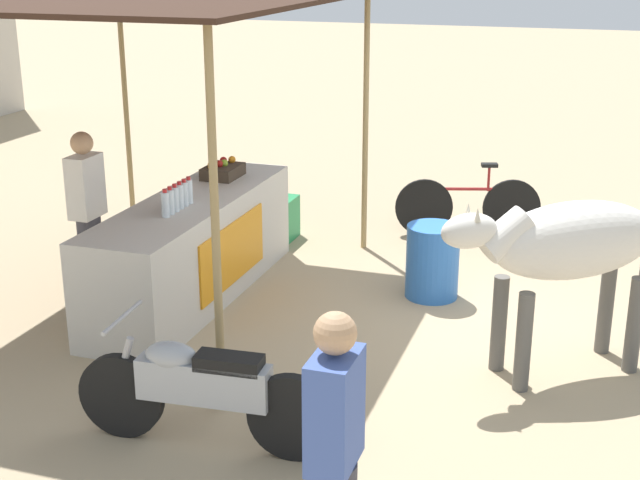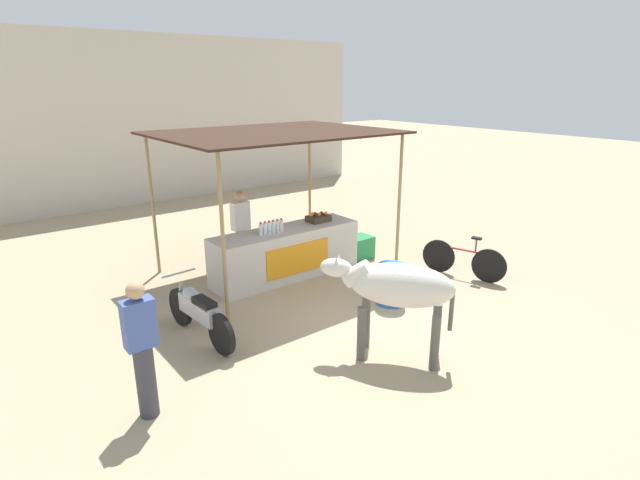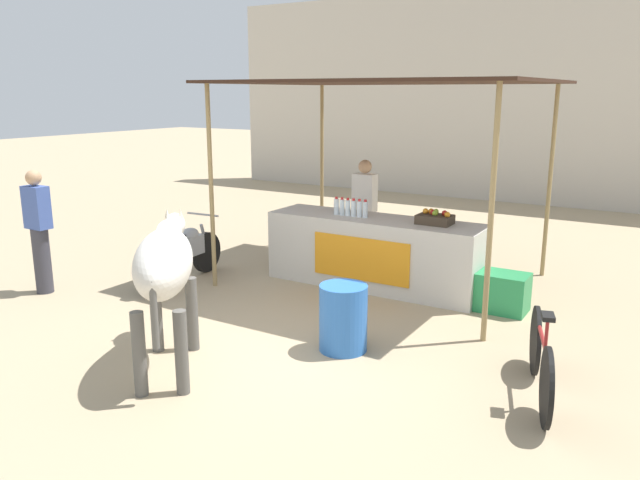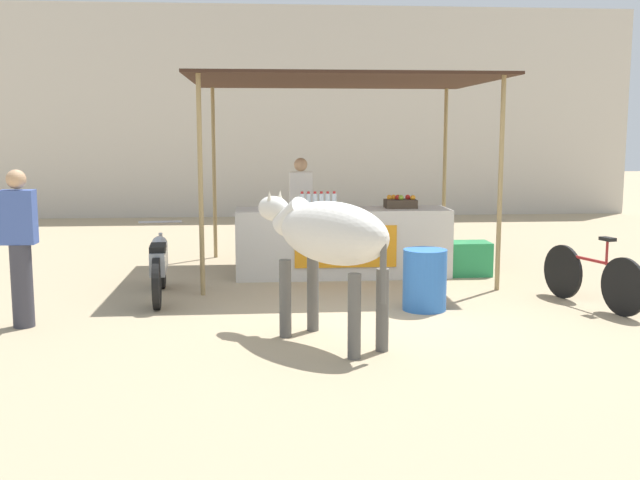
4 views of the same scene
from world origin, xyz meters
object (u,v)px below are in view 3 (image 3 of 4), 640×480
Objects in this scene: cooler_box at (503,292)px; bicycle_leaning at (541,360)px; cow at (165,266)px; passerby_on_street at (39,231)px; fruit_crate at (435,218)px; vendor_behind_counter at (364,213)px; water_barrel at (343,318)px; motorcycle_parked at (181,252)px; stall_counter at (374,252)px.

bicycle_leaning is (0.89, -2.05, 0.11)m from cooler_box.
cow is 3.24m from passerby_on_street.
bicycle_leaning reaches higher than cooler_box.
fruit_crate is 1.56m from vendor_behind_counter.
water_barrel is 0.42× the size of cow.
cooler_box is 0.33× the size of motorcycle_parked.
vendor_behind_counter reaches higher than cooler_box.
passerby_on_street is (-3.65, -2.54, 0.37)m from stall_counter.
fruit_crate reaches higher than bicycle_leaning.
passerby_on_street reaches higher than water_barrel.
vendor_behind_counter is at bearing 46.73° from passerby_on_street.
cow is at bearing -15.13° from passerby_on_street.
passerby_on_street is at bearing -133.27° from vendor_behind_counter.
cooler_box is (2.35, -0.85, -0.61)m from vendor_behind_counter.
bicycle_leaning is 6.37m from passerby_on_street.
bicycle_leaning is at bearing 21.09° from cow.
vendor_behind_counter is 2.35× the size of water_barrel.
vendor_behind_counter is at bearing 126.01° from stall_counter.
vendor_behind_counter is 1.03× the size of bicycle_leaning.
vendor_behind_counter reaches higher than water_barrel.
passerby_on_street is (-3.13, 0.85, -0.18)m from cow.
fruit_crate is (0.83, 0.06, 0.55)m from stall_counter.
cow is (-0.53, -3.39, 0.55)m from stall_counter.
motorcycle_parked is at bearing -164.87° from cooler_box.
vendor_behind_counter reaches higher than cow.
cow is 0.93× the size of motorcycle_parked.
motorcycle_parked is at bearing 163.81° from water_barrel.
fruit_crate is 0.73× the size of cooler_box.
fruit_crate is at bearing 3.98° from stall_counter.
fruit_crate is 3.54m from motorcycle_parked.
vendor_behind_counter is at bearing 90.30° from cow.
stall_counter is 1.00m from fruit_crate.
motorcycle_parked is at bearing 131.16° from cow.
stall_counter is at bearing 34.87° from passerby_on_street.
motorcycle_parked is (-3.24, -1.29, -0.61)m from fruit_crate.
vendor_behind_counter reaches higher than stall_counter.
fruit_crate reaches higher than water_barrel.
vendor_behind_counter is (-1.38, 0.69, -0.18)m from fruit_crate.
fruit_crate is at bearing 170.89° from cooler_box.
cow is (-1.23, -1.25, 0.68)m from water_barrel.
stall_counter is at bearing 27.15° from motorcycle_parked.
bicycle_leaning is (3.21, 1.24, -0.68)m from cow.
bicycle_leaning is at bearing 3.55° from passerby_on_street.
cooler_box is 2.24m from bicycle_leaning.
cow is (-1.36, -3.45, -0.00)m from fruit_crate.
water_barrel is at bearing 5.30° from passerby_on_street.
water_barrel is (-1.09, -2.04, 0.11)m from cooler_box.
bicycle_leaning is (1.85, -2.21, -0.68)m from fruit_crate.
cow reaches higher than cooler_box.
bicycle_leaning is 0.97× the size of passerby_on_street.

